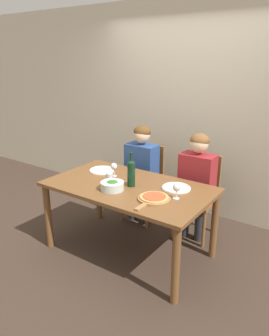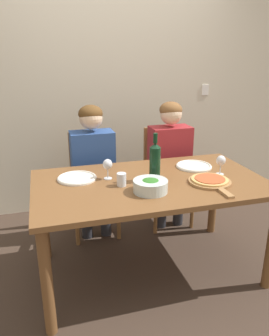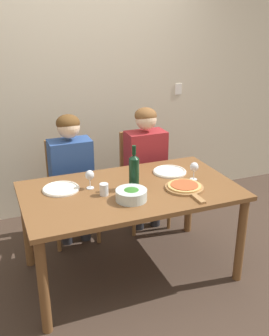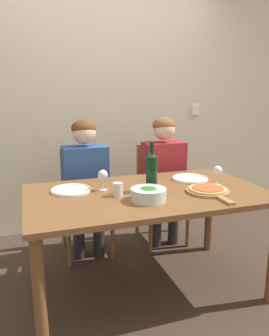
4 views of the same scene
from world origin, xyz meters
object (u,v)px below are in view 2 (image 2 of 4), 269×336
person_woman (93,160)px  water_tumbler (122,180)px  pizza_on_board (210,181)px  dinner_plate_left (77,178)px  dinner_plate_right (194,166)px  person_man (170,154)px  chair_left (92,180)px  chair_right (165,173)px  wine_glass_left (108,165)px  wine_glass_right (221,161)px  wine_bottle (155,161)px  broccoli_bowl (150,186)px

person_woman → water_tumbler: size_ratio=13.34×
person_woman → pizza_on_board: size_ratio=2.78×
dinner_plate_left → dinner_plate_right: bearing=0.7°
person_man → pizza_on_board: (-0.04, -0.84, 0.04)m
chair_left → person_woman: bearing=-90.0°
chair_right → wine_glass_left: size_ratio=6.30×
chair_right → pizza_on_board: chair_right is taller
dinner_plate_right → water_tumbler: water_tumbler is taller
chair_left → chair_right: 0.74m
person_woman → person_man: size_ratio=1.00×
pizza_on_board → wine_glass_right: 0.23m
pizza_on_board → dinner_plate_right: bearing=83.0°
person_woman → person_man: (0.74, 0.00, 0.00)m
chair_right → dinner_plate_left: size_ratio=3.31×
chair_right → wine_glass_left: (-0.72, -0.67, 0.36)m
person_woman → dinner_plate_right: (0.75, -0.49, 0.04)m
wine_bottle → dinner_plate_right: wine_bottle is taller
wine_glass_left → dinner_plate_left: bearing=165.9°
person_woman → pizza_on_board: person_woman is taller
broccoli_bowl → wine_glass_right: 0.64m
dinner_plate_left → person_man: bearing=28.2°
broccoli_bowl → dinner_plate_right: broccoli_bowl is taller
dinner_plate_left → wine_glass_right: 1.08m
wine_glass_left → person_man: bearing=37.8°
chair_right → broccoli_bowl: bearing=-116.7°
chair_right → person_woman: (-0.74, -0.11, 0.23)m
dinner_plate_left → pizza_on_board: (0.90, -0.34, 0.01)m
water_tumbler → broccoli_bowl: bearing=-44.1°
wine_bottle → pizza_on_board: size_ratio=0.80×
chair_right → wine_glass_right: chair_right is taller
chair_left → pizza_on_board: bearing=-53.7°
chair_left → person_man: (0.74, -0.11, 0.23)m
person_woman → wine_glass_right: 1.12m
broccoli_bowl → water_tumbler: (-0.16, 0.15, 0.00)m
water_tumbler → wine_bottle: bearing=7.6°
person_woman → broccoli_bowl: bearing=-74.3°
chair_left → water_tumbler: bearing=-84.1°
person_man → dinner_plate_right: (0.01, -0.49, 0.04)m
dinner_plate_left → water_tumbler: size_ratio=3.12×
chair_left → person_man: size_ratio=0.78×
dinner_plate_left → dinner_plate_right: same height
person_woman → wine_glass_right: size_ratio=8.12×
wine_bottle → water_tumbler: wine_bottle is taller
chair_left → wine_glass_left: size_ratio=6.30×
pizza_on_board → water_tumbler: (-0.62, 0.13, 0.03)m
broccoli_bowl → wine_glass_right: (0.61, 0.17, 0.06)m
broccoli_bowl → wine_glass_right: bearing=15.1°
chair_right → person_man: (0.00, -0.11, 0.23)m
chair_right → pizza_on_board: bearing=-92.2°
person_man → wine_glass_right: 0.73m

